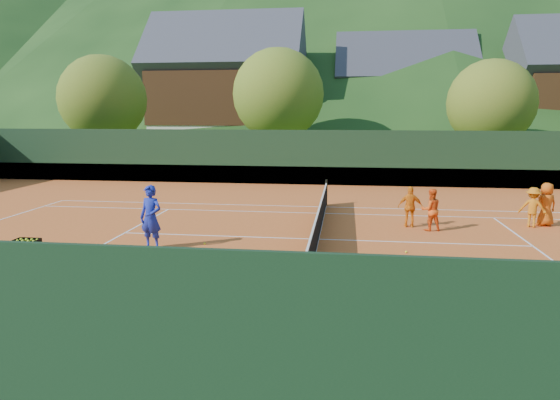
# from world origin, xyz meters

# --- Properties ---
(ground) EXTENTS (400.00, 400.00, 0.00)m
(ground) POSITION_xyz_m (0.00, 0.00, 0.00)
(ground) COLOR #34561B
(ground) RESTS_ON ground
(clay_court) EXTENTS (40.00, 24.00, 0.02)m
(clay_court) POSITION_xyz_m (0.00, 0.00, 0.01)
(clay_court) COLOR #C95820
(clay_court) RESTS_ON ground
(coach) EXTENTS (0.77, 0.59, 1.88)m
(coach) POSITION_xyz_m (-4.75, -1.76, 0.96)
(coach) COLOR #1928A5
(coach) RESTS_ON clay_court
(student_a) EXTENTS (0.80, 0.69, 1.43)m
(student_a) POSITION_xyz_m (3.67, 1.69, 0.73)
(student_a) COLOR #FA5916
(student_a) RESTS_ON clay_court
(student_b) EXTENTS (0.85, 0.39, 1.43)m
(student_b) POSITION_xyz_m (3.05, 2.13, 0.73)
(student_b) COLOR orange
(student_b) RESTS_ON clay_court
(student_c) EXTENTS (0.84, 0.65, 1.53)m
(student_c) POSITION_xyz_m (7.79, 2.96, 0.78)
(student_c) COLOR #D55C12
(student_c) RESTS_ON clay_court
(student_d) EXTENTS (1.02, 0.79, 1.39)m
(student_d) POSITION_xyz_m (7.26, 2.69, 0.72)
(student_d) COLOR orange
(student_d) RESTS_ON clay_court
(tennis_ball_0) EXTENTS (0.07, 0.07, 0.07)m
(tennis_ball_0) POSITION_xyz_m (2.27, -5.78, 0.05)
(tennis_ball_0) COLOR yellow
(tennis_ball_0) RESTS_ON clay_court
(tennis_ball_2) EXTENTS (0.07, 0.07, 0.07)m
(tennis_ball_2) POSITION_xyz_m (-4.15, -6.31, 0.05)
(tennis_ball_2) COLOR yellow
(tennis_ball_2) RESTS_ON clay_court
(tennis_ball_3) EXTENTS (0.07, 0.07, 0.07)m
(tennis_ball_3) POSITION_xyz_m (-0.42, -5.10, 0.05)
(tennis_ball_3) COLOR yellow
(tennis_ball_3) RESTS_ON clay_court
(tennis_ball_4) EXTENTS (0.07, 0.07, 0.07)m
(tennis_ball_4) POSITION_xyz_m (-5.28, -2.93, 0.05)
(tennis_ball_4) COLOR yellow
(tennis_ball_4) RESTS_ON clay_court
(tennis_ball_5) EXTENTS (0.07, 0.07, 0.07)m
(tennis_ball_5) POSITION_xyz_m (-3.36, -1.11, 0.05)
(tennis_ball_5) COLOR yellow
(tennis_ball_5) RESTS_ON clay_court
(tennis_ball_6) EXTENTS (0.07, 0.07, 0.07)m
(tennis_ball_6) POSITION_xyz_m (-1.93, -8.87, 0.05)
(tennis_ball_6) COLOR yellow
(tennis_ball_6) RESTS_ON clay_court
(tennis_ball_7) EXTENTS (0.07, 0.07, 0.07)m
(tennis_ball_7) POSITION_xyz_m (0.67, -5.92, 0.05)
(tennis_ball_7) COLOR yellow
(tennis_ball_7) RESTS_ON clay_court
(tennis_ball_8) EXTENTS (0.07, 0.07, 0.07)m
(tennis_ball_8) POSITION_xyz_m (-3.89, -3.66, 0.05)
(tennis_ball_8) COLOR yellow
(tennis_ball_8) RESTS_ON clay_court
(tennis_ball_10) EXTENTS (0.07, 0.07, 0.07)m
(tennis_ball_10) POSITION_xyz_m (2.56, -1.24, 0.05)
(tennis_ball_10) COLOR yellow
(tennis_ball_10) RESTS_ON clay_court
(tennis_ball_11) EXTENTS (0.07, 0.07, 0.07)m
(tennis_ball_11) POSITION_xyz_m (1.24, -6.55, 0.05)
(tennis_ball_11) COLOR yellow
(tennis_ball_11) RESTS_ON clay_court
(tennis_ball_12) EXTENTS (0.07, 0.07, 0.07)m
(tennis_ball_12) POSITION_xyz_m (-2.53, -7.81, 0.05)
(tennis_ball_12) COLOR yellow
(tennis_ball_12) RESTS_ON clay_court
(tennis_ball_14) EXTENTS (0.07, 0.07, 0.07)m
(tennis_ball_14) POSITION_xyz_m (4.51, -4.45, 0.05)
(tennis_ball_14) COLOR yellow
(tennis_ball_14) RESTS_ON clay_court
(tennis_ball_16) EXTENTS (0.07, 0.07, 0.07)m
(tennis_ball_16) POSITION_xyz_m (4.08, -6.50, 0.05)
(tennis_ball_16) COLOR yellow
(tennis_ball_16) RESTS_ON clay_court
(court_lines) EXTENTS (23.83, 11.03, 0.00)m
(court_lines) POSITION_xyz_m (0.00, 0.00, 0.02)
(court_lines) COLOR white
(court_lines) RESTS_ON clay_court
(tennis_net) EXTENTS (0.10, 12.07, 1.10)m
(tennis_net) POSITION_xyz_m (0.00, 0.00, 0.52)
(tennis_net) COLOR black
(tennis_net) RESTS_ON clay_court
(perimeter_fence) EXTENTS (40.40, 24.24, 3.00)m
(perimeter_fence) POSITION_xyz_m (0.00, 0.00, 1.27)
(perimeter_fence) COLOR black
(perimeter_fence) RESTS_ON clay_court
(ball_hopper) EXTENTS (0.57, 0.57, 1.00)m
(ball_hopper) POSITION_xyz_m (-6.59, -4.89, 0.77)
(ball_hopper) COLOR black
(ball_hopper) RESTS_ON clay_court
(chalet_left) EXTENTS (13.80, 9.93, 12.92)m
(chalet_left) POSITION_xyz_m (-10.00, 30.00, 5.65)
(chalet_left) COLOR beige
(chalet_left) RESTS_ON ground
(chalet_mid) EXTENTS (12.65, 8.82, 11.45)m
(chalet_mid) POSITION_xyz_m (6.00, 34.00, 4.99)
(chalet_mid) COLOR beige
(chalet_mid) RESTS_ON ground
(tree_a) EXTENTS (6.00, 6.00, 7.88)m
(tree_a) POSITION_xyz_m (-16.00, 18.00, 4.87)
(tree_a) COLOR #3C2718
(tree_a) RESTS_ON ground
(tree_b) EXTENTS (6.40, 6.40, 8.40)m
(tree_b) POSITION_xyz_m (-4.00, 20.00, 5.19)
(tree_b) COLOR #3D2718
(tree_b) RESTS_ON ground
(tree_c) EXTENTS (5.60, 5.60, 7.35)m
(tree_c) POSITION_xyz_m (10.00, 19.00, 4.54)
(tree_c) COLOR #422B1A
(tree_c) RESTS_ON ground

